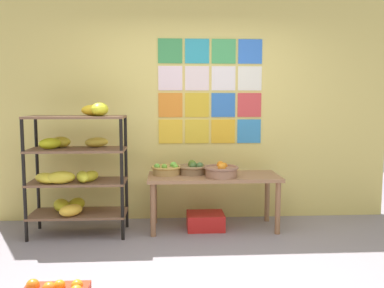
{
  "coord_description": "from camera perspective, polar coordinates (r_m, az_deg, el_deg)",
  "views": [
    {
      "loc": [
        -0.31,
        -3.19,
        1.47
      ],
      "look_at": [
        -0.07,
        0.94,
        1.03
      ],
      "focal_mm": 38.2,
      "sensor_mm": 36.0,
      "label": 1
    }
  ],
  "objects": [
    {
      "name": "banana_shelf_unit",
      "position": [
        4.62,
        -15.87,
        -2.93
      ],
      "size": [
        1.04,
        0.58,
        1.45
      ],
      "color": "black",
      "rests_on": "ground"
    },
    {
      "name": "fruit_basket_centre",
      "position": [
        4.56,
        4.12,
        -3.73
      ],
      "size": [
        0.39,
        0.39,
        0.16
      ],
      "color": "#906449",
      "rests_on": "display_table"
    },
    {
      "name": "display_table",
      "position": [
        4.7,
        3.04,
        -5.3
      ],
      "size": [
        1.49,
        0.61,
        0.62
      ],
      "color": "#956947",
      "rests_on": "ground"
    },
    {
      "name": "back_wall_with_art",
      "position": [
        5.05,
        0.19,
        6.0
      ],
      "size": [
        4.89,
        0.07,
        2.92
      ],
      "color": "#DFC969",
      "rests_on": "ground"
    },
    {
      "name": "produce_crate_under_table",
      "position": [
        4.78,
        1.88,
        -10.7
      ],
      "size": [
        0.42,
        0.35,
        0.18
      ],
      "primitive_type": "cube",
      "color": "red",
      "rests_on": "ground"
    },
    {
      "name": "fruit_basket_back_left",
      "position": [
        4.74,
        0.13,
        -3.4
      ],
      "size": [
        0.34,
        0.34,
        0.16
      ],
      "color": "olive",
      "rests_on": "display_table"
    },
    {
      "name": "ground",
      "position": [
        3.53,
        2.1,
        -18.56
      ],
      "size": [
        9.63,
        9.63,
        0.0
      ],
      "primitive_type": "plane",
      "color": "gray"
    },
    {
      "name": "fruit_basket_right",
      "position": [
        4.71,
        -3.57,
        -3.56
      ],
      "size": [
        0.34,
        0.34,
        0.14
      ],
      "color": "tan",
      "rests_on": "display_table"
    }
  ]
}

